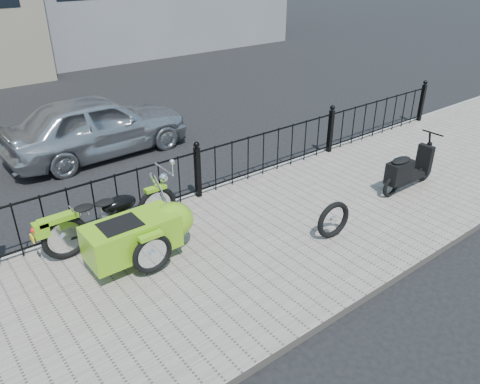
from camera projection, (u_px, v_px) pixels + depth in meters
ground at (242, 231)px, 7.79m from camera, size 120.00×120.00×0.00m
sidewalk at (261, 241)px, 7.42m from camera, size 30.00×3.80×0.12m
curb at (195, 196)px, 8.77m from camera, size 30.00×0.10×0.12m
iron_fence at (198, 173)px, 8.43m from camera, size 14.11×0.11×1.08m
motorcycle_sidecar at (139, 228)px, 6.76m from camera, size 2.28×1.48×0.98m
scooter at (407, 171)px, 8.70m from camera, size 1.49×0.44×1.01m
spare_tire at (333, 220)px, 7.28m from camera, size 0.63×0.15×0.62m
sedan_car at (97, 125)px, 10.41m from camera, size 4.09×1.73×1.38m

